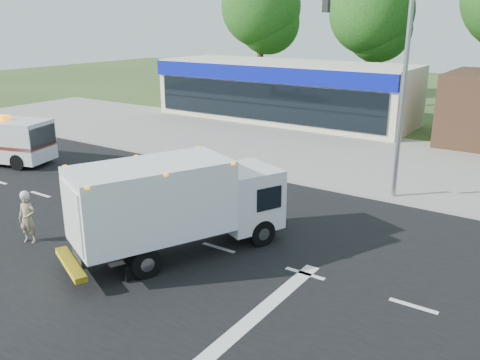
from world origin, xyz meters
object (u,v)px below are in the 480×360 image
at_px(ems_box_truck, 175,201).
at_px(traffic_signal_pole, 388,72).
at_px(emergency_worker, 27,217).
at_px(ambulance_van, 2,139).

xyz_separation_m(ems_box_truck, traffic_signal_pole, (3.15, 8.62, 3.22)).
relative_size(ems_box_truck, emergency_worker, 3.99).
bearing_deg(emergency_worker, ambulance_van, 130.18).
bearing_deg(traffic_signal_pole, ems_box_truck, -110.11).
bearing_deg(ems_box_truck, emergency_worker, 138.18).
distance_m(ems_box_truck, emergency_worker, 4.95).
xyz_separation_m(ems_box_truck, ambulance_van, (-13.80, 3.01, -0.50)).
distance_m(emergency_worker, ambulance_van, 10.61).
height_order(ambulance_van, traffic_signal_pole, traffic_signal_pole).
bearing_deg(traffic_signal_pole, ambulance_van, -161.70).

